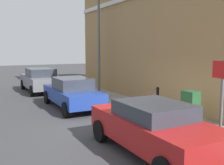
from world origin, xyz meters
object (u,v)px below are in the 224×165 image
at_px(car_blue, 72,93).
at_px(bollard_near_cabinet, 158,99).
at_px(car_grey, 40,80).
at_px(utility_cabinet, 190,109).
at_px(street_sign, 222,91).
at_px(car_red, 153,127).
at_px(lamppost, 99,39).

bearing_deg(car_blue, bollard_near_cabinet, -137.83).
relative_size(car_grey, utility_cabinet, 3.79).
relative_size(car_grey, bollard_near_cabinet, 4.19).
distance_m(bollard_near_cabinet, street_sign, 4.22).
distance_m(car_blue, street_sign, 7.14).
relative_size(car_blue, utility_cabinet, 3.69).
bearing_deg(car_blue, utility_cabinet, -151.94).
bearing_deg(bollard_near_cabinet, street_sign, -105.67).
distance_m(utility_cabinet, bollard_near_cabinet, 1.91).
relative_size(car_red, utility_cabinet, 3.54).
height_order(car_grey, lamppost, lamppost).
height_order(utility_cabinet, lamppost, lamppost).
height_order(car_red, utility_cabinet, car_red).
distance_m(car_red, utility_cabinet, 2.77).
relative_size(car_red, bollard_near_cabinet, 3.92).
height_order(car_blue, bollard_near_cabinet, car_blue).
height_order(bollard_near_cabinet, street_sign, street_sign).
bearing_deg(car_red, utility_cabinet, -63.85).
bearing_deg(street_sign, car_blue, 102.24).
bearing_deg(bollard_near_cabinet, car_red, -129.88).
bearing_deg(lamppost, street_sign, -96.78).
relative_size(utility_cabinet, bollard_near_cabinet, 1.11).
bearing_deg(utility_cabinet, lamppost, 89.04).
bearing_deg(street_sign, bollard_near_cabinet, 74.33).
distance_m(car_red, lamppost, 9.45).
bearing_deg(car_blue, street_sign, -166.93).
xyz_separation_m(car_red, car_blue, (-0.01, 6.08, 0.00)).
xyz_separation_m(car_blue, street_sign, (1.50, -6.92, 0.93)).
xyz_separation_m(car_red, street_sign, (1.49, -0.84, 0.94)).
height_order(utility_cabinet, bollard_near_cabinet, utility_cabinet).
xyz_separation_m(bollard_near_cabinet, street_sign, (-1.11, -3.95, 0.96)).
relative_size(car_red, lamppost, 0.71).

